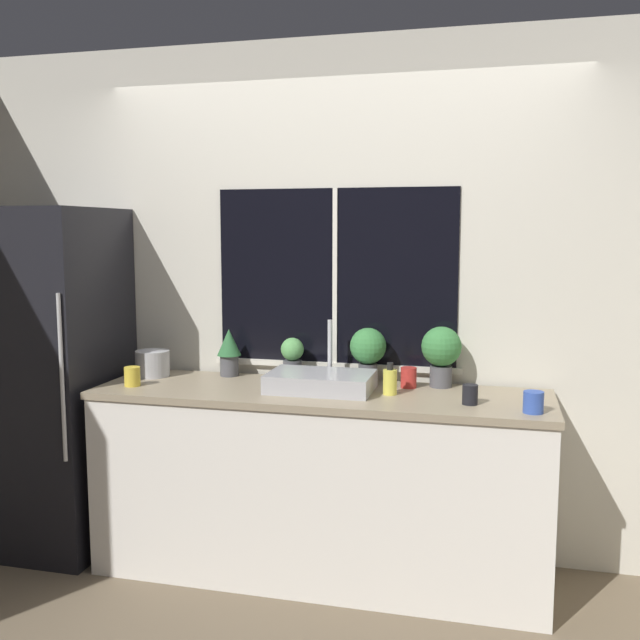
% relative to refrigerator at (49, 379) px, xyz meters
% --- Properties ---
extents(ground_plane, '(14.00, 14.00, 0.00)m').
position_rel_refrigerator_xyz_m(ground_plane, '(1.51, -0.31, -0.92)').
color(ground_plane, brown).
extents(wall_back, '(8.00, 0.09, 2.70)m').
position_rel_refrigerator_xyz_m(wall_back, '(1.51, 0.37, 0.43)').
color(wall_back, beige).
rests_on(wall_back, ground_plane).
extents(wall_left, '(0.06, 7.00, 2.70)m').
position_rel_refrigerator_xyz_m(wall_left, '(-0.63, 1.19, 0.43)').
color(wall_left, beige).
rests_on(wall_left, ground_plane).
extents(counter, '(2.23, 0.64, 0.94)m').
position_rel_refrigerator_xyz_m(counter, '(1.51, -0.00, -0.45)').
color(counter, white).
rests_on(counter, ground_plane).
extents(refrigerator, '(0.70, 0.70, 1.83)m').
position_rel_refrigerator_xyz_m(refrigerator, '(0.00, 0.00, 0.00)').
color(refrigerator, black).
rests_on(refrigerator, ground_plane).
extents(sink, '(0.51, 0.38, 0.33)m').
position_rel_refrigerator_xyz_m(sink, '(1.52, 0.01, 0.07)').
color(sink, '#ADADB2').
rests_on(sink, counter).
extents(potted_plant_far_left, '(0.13, 0.13, 0.25)m').
position_rel_refrigerator_xyz_m(potted_plant_far_left, '(0.95, 0.23, 0.16)').
color(potted_plant_far_left, '#4C4C51').
rests_on(potted_plant_far_left, counter).
extents(potted_plant_center_left, '(0.12, 0.12, 0.22)m').
position_rel_refrigerator_xyz_m(potted_plant_center_left, '(1.31, 0.23, 0.14)').
color(potted_plant_center_left, '#4C4C51').
rests_on(potted_plant_center_left, counter).
extents(potted_plant_center_right, '(0.19, 0.19, 0.29)m').
position_rel_refrigerator_xyz_m(potted_plant_center_right, '(1.71, 0.23, 0.19)').
color(potted_plant_center_right, '#4C4C51').
rests_on(potted_plant_center_right, counter).
extents(potted_plant_far_right, '(0.20, 0.20, 0.31)m').
position_rel_refrigerator_xyz_m(potted_plant_far_right, '(2.08, 0.23, 0.20)').
color(potted_plant_far_right, '#4C4C51').
rests_on(potted_plant_far_right, counter).
extents(soap_bottle, '(0.07, 0.07, 0.15)m').
position_rel_refrigerator_xyz_m(soap_bottle, '(1.86, 0.00, 0.08)').
color(soap_bottle, '#DBD14C').
rests_on(soap_bottle, counter).
extents(mug_black, '(0.07, 0.07, 0.09)m').
position_rel_refrigerator_xyz_m(mug_black, '(2.24, -0.10, 0.06)').
color(mug_black, black).
rests_on(mug_black, counter).
extents(mug_yellow, '(0.08, 0.08, 0.10)m').
position_rel_refrigerator_xyz_m(mug_yellow, '(0.57, -0.12, 0.07)').
color(mug_yellow, gold).
rests_on(mug_yellow, counter).
extents(mug_blue, '(0.09, 0.09, 0.09)m').
position_rel_refrigerator_xyz_m(mug_blue, '(2.51, -0.19, 0.07)').
color(mug_blue, '#3351AD').
rests_on(mug_blue, counter).
extents(mug_red, '(0.08, 0.08, 0.10)m').
position_rel_refrigerator_xyz_m(mug_red, '(1.93, 0.18, 0.07)').
color(mug_red, '#B72D28').
rests_on(mug_red, counter).
extents(kettle, '(0.18, 0.18, 0.15)m').
position_rel_refrigerator_xyz_m(kettle, '(0.55, 0.12, 0.09)').
color(kettle, '#B2B2B7').
rests_on(kettle, counter).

